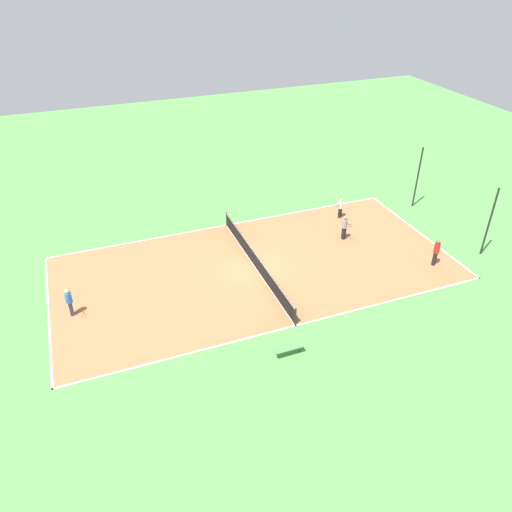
% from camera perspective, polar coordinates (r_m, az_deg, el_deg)
% --- Properties ---
extents(ground_plane, '(80.00, 80.00, 0.00)m').
position_cam_1_polar(ground_plane, '(31.25, 0.00, -1.39)').
color(ground_plane, '#518E47').
extents(court_surface, '(11.92, 24.69, 0.02)m').
position_cam_1_polar(court_surface, '(31.24, 0.00, -1.37)').
color(court_surface, '#AD6B42').
rests_on(court_surface, ground_plane).
extents(tennis_net, '(11.72, 0.10, 1.06)m').
position_cam_1_polar(tennis_net, '(30.93, 0.00, -0.53)').
color(tennis_net, black).
rests_on(tennis_net, court_surface).
extents(bench, '(0.36, 1.50, 0.45)m').
position_cam_1_polar(bench, '(25.04, 3.79, -10.54)').
color(bench, '#4C8C4C').
rests_on(bench, ground_plane).
extents(player_coach_red, '(0.49, 0.49, 1.82)m').
position_cam_1_polar(player_coach_red, '(32.94, 19.92, 0.60)').
color(player_coach_red, black).
rests_on(player_coach_red, court_surface).
extents(player_baseline_gray, '(0.95, 0.39, 1.76)m').
position_cam_1_polar(player_baseline_gray, '(34.26, 10.09, 3.41)').
color(player_baseline_gray, black).
rests_on(player_baseline_gray, court_surface).
extents(player_far_white, '(0.80, 0.95, 1.51)m').
position_cam_1_polar(player_far_white, '(37.09, 9.64, 5.56)').
color(player_far_white, black).
rests_on(player_far_white, court_surface).
extents(player_near_blue, '(0.96, 0.43, 1.74)m').
position_cam_1_polar(player_near_blue, '(28.73, -20.59, -4.76)').
color(player_near_blue, navy).
rests_on(player_near_blue, court_surface).
extents(tennis_ball_midcourt, '(0.07, 0.07, 0.07)m').
position_cam_1_polar(tennis_ball_midcourt, '(31.95, 1.74, -0.43)').
color(tennis_ball_midcourt, '#CCE033').
rests_on(tennis_ball_midcourt, court_surface).
extents(tennis_ball_near_net, '(0.07, 0.07, 0.07)m').
position_cam_1_polar(tennis_ball_near_net, '(38.90, 10.26, 5.48)').
color(tennis_ball_near_net, '#CCE033').
rests_on(tennis_ball_near_net, court_surface).
extents(fence_post_back_left, '(0.12, 0.12, 4.70)m').
position_cam_1_polar(fence_post_back_left, '(39.56, 17.98, 8.53)').
color(fence_post_back_left, black).
rests_on(fence_post_back_left, ground_plane).
extents(fence_post_back_right, '(0.12, 0.12, 4.70)m').
position_cam_1_polar(fence_post_back_right, '(34.76, 25.13, 3.54)').
color(fence_post_back_right, black).
rests_on(fence_post_back_right, ground_plane).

